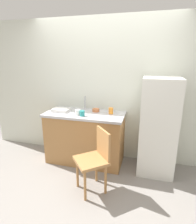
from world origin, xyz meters
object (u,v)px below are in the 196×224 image
object	(u,v)px
chair	(95,158)
cup_white	(78,112)
terracotta_bowl	(96,110)
refrigerator	(158,127)
cup_orange	(111,111)
dish_tray	(61,110)
cup_teal	(82,113)

from	to	relation	value
chair	cup_white	bearing A→B (deg)	178.39
terracotta_bowl	cup_white	size ratio (longest dim) A/B	1.32
refrigerator	terracotta_bowl	distance (m)	1.07
refrigerator	chair	distance (m)	1.13
cup_white	cup_orange	distance (m)	0.55
terracotta_bowl	cup_orange	bearing A→B (deg)	-10.88
refrigerator	cup_white	size ratio (longest dim) A/B	16.78
terracotta_bowl	cup_white	bearing A→B (deg)	-130.99
cup_white	chair	bearing A→B (deg)	-50.71
cup_white	refrigerator	bearing A→B (deg)	6.95
refrigerator	dish_tray	bearing A→B (deg)	-178.55
cup_orange	cup_teal	xyz separation A→B (m)	(-0.42, -0.25, -0.01)
chair	cup_teal	size ratio (longest dim) A/B	10.07
dish_tray	cup_orange	bearing A→B (deg)	6.29
refrigerator	terracotta_bowl	bearing A→B (deg)	174.09
refrigerator	cup_white	xyz separation A→B (m)	(-1.28, -0.16, 0.18)
dish_tray	cup_teal	size ratio (longest dim) A/B	3.17
chair	cup_teal	distance (m)	0.79
chair	cup_orange	distance (m)	0.90
cup_orange	cup_teal	distance (m)	0.49
refrigerator	cup_white	world-z (taller)	refrigerator
refrigerator	cup_teal	xyz separation A→B (m)	(-1.19, -0.19, 0.18)
cup_white	cup_teal	distance (m)	0.10
cup_orange	cup_white	bearing A→B (deg)	-157.53
terracotta_bowl	cup_orange	distance (m)	0.29
refrigerator	dish_tray	size ratio (longest dim) A/B	5.51
refrigerator	cup_teal	size ratio (longest dim) A/B	17.46
refrigerator	terracotta_bowl	xyz separation A→B (m)	(-1.05, 0.11, 0.16)
dish_tray	cup_white	world-z (taller)	cup_white
terracotta_bowl	cup_white	distance (m)	0.35
chair	dish_tray	world-z (taller)	dish_tray
dish_tray	terracotta_bowl	size ratio (longest dim) A/B	2.31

